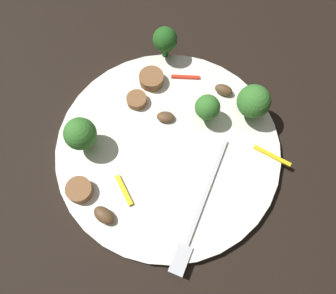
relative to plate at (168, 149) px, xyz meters
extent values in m
plane|color=black|center=(0.00, 0.00, -0.01)|extent=(1.40, 1.40, 0.00)
cylinder|color=white|center=(0.00, 0.00, 0.00)|extent=(0.30, 0.30, 0.01)
cube|color=silver|center=(0.01, 0.08, 0.01)|extent=(0.14, 0.06, 0.00)
cube|color=silver|center=(0.09, 0.11, 0.01)|extent=(0.04, 0.03, 0.00)
cylinder|color=#408630|center=(-0.07, 0.01, 0.02)|extent=(0.01, 0.01, 0.02)
sphere|color=#387A2D|center=(-0.07, 0.01, 0.04)|extent=(0.03, 0.03, 0.03)
cylinder|color=#408630|center=(-0.11, 0.05, 0.02)|extent=(0.01, 0.01, 0.02)
sphere|color=#387A2D|center=(-0.11, 0.05, 0.04)|extent=(0.04, 0.04, 0.04)
cylinder|color=#296420|center=(-0.10, -0.10, 0.02)|extent=(0.01, 0.01, 0.03)
sphere|color=#235B1E|center=(-0.10, -0.10, 0.04)|extent=(0.03, 0.03, 0.03)
cylinder|color=#408630|center=(0.07, -0.08, 0.02)|extent=(0.01, 0.01, 0.02)
sphere|color=#387A2D|center=(0.07, -0.08, 0.04)|extent=(0.04, 0.04, 0.04)
cylinder|color=brown|center=(-0.06, -0.09, 0.01)|extent=(0.05, 0.05, 0.01)
cylinder|color=brown|center=(0.12, -0.04, 0.01)|extent=(0.04, 0.04, 0.01)
cylinder|color=brown|center=(-0.02, -0.08, 0.01)|extent=(0.04, 0.04, 0.01)
ellipsoid|color=brown|center=(-0.03, -0.03, 0.01)|extent=(0.03, 0.03, 0.01)
ellipsoid|color=brown|center=(-0.11, 0.00, 0.01)|extent=(0.02, 0.03, 0.01)
ellipsoid|color=brown|center=(0.12, 0.01, 0.01)|extent=(0.02, 0.03, 0.01)
cube|color=red|center=(-0.10, -0.05, 0.01)|extent=(0.03, 0.03, 0.00)
cube|color=yellow|center=(-0.08, 0.11, 0.01)|extent=(0.02, 0.05, 0.00)
cube|color=yellow|center=(0.08, 0.00, 0.01)|extent=(0.02, 0.04, 0.00)
camera|label=1|loc=(0.13, 0.12, 0.43)|focal=37.18mm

